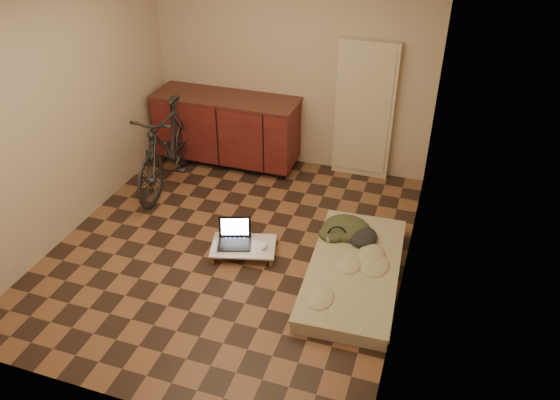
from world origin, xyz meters
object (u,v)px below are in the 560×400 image
(bicycle, at_px, (168,142))
(lap_desk, at_px, (243,246))
(futon, at_px, (354,271))
(laptop, at_px, (235,238))

(bicycle, bearing_deg, lap_desk, -41.90)
(bicycle, bearing_deg, futon, -27.31)
(bicycle, xyz_separation_m, lap_desk, (1.36, -1.04, -0.47))
(bicycle, relative_size, futon, 0.97)
(futon, height_order, lap_desk, futon)
(bicycle, distance_m, laptop, 1.66)
(lap_desk, distance_m, laptop, 0.13)
(futon, bearing_deg, lap_desk, 176.42)
(lap_desk, relative_size, laptop, 1.80)
(laptop, bearing_deg, bicycle, 122.72)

